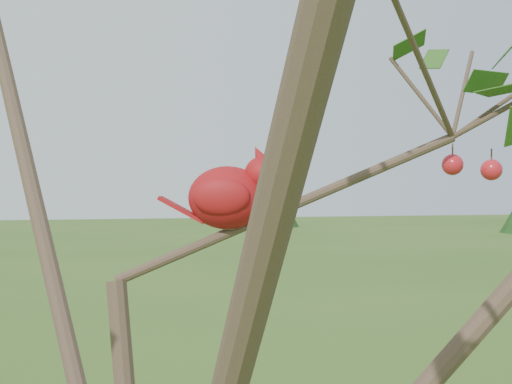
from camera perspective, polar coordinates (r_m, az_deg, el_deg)
crabapple_tree at (r=0.99m, az=-7.93°, el=1.13°), size 2.35×2.05×2.95m
cardinal at (r=1.11m, az=-2.18°, el=-0.21°), size 0.23×0.14×0.16m
distant_trees at (r=26.57m, az=-19.85°, el=-0.86°), size 40.74×17.03×3.23m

